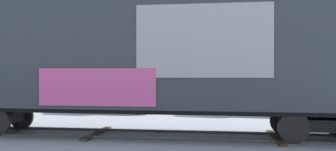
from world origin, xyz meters
The scene contains 7 objects.
ground_plane centered at (0.00, 0.00, 0.00)m, with size 260.00×260.00×0.00m, color #B2B5BC.
track centered at (1.07, 0.05, 0.04)m, with size 60.02×3.45×0.08m.
freight_car centered at (-0.91, 0.00, 2.80)m, with size 17.39×3.54×4.99m.
flagpole centered at (-7.90, 10.78, 5.12)m, with size 0.69×1.11×8.54m.
hillside centered at (-0.06, 69.59, 6.46)m, with size 159.16×29.65×17.60m.
parked_car_red centered at (-4.04, 6.58, 0.78)m, with size 4.75×2.12×1.55m.
parked_car_silver centered at (2.61, 6.71, 0.78)m, with size 4.65×2.27×1.51m.
Camera 1 is at (1.78, -11.18, 2.07)m, focal length 37.13 mm.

